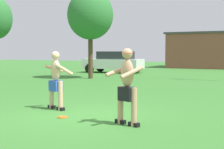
# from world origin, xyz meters

# --- Properties ---
(ground_plane) EXTENTS (80.00, 80.00, 0.00)m
(ground_plane) POSITION_xyz_m (0.00, 0.00, 0.00)
(ground_plane) COLOR #38752D
(player_with_cap) EXTENTS (0.78, 0.70, 1.69)m
(player_with_cap) POSITION_xyz_m (1.53, -0.50, 0.93)
(player_with_cap) COLOR black
(player_with_cap) RESTS_ON ground_plane
(player_in_blue) EXTENTS (0.78, 0.67, 1.61)m
(player_in_blue) POSITION_xyz_m (-1.02, 0.44, 0.84)
(player_in_blue) COLOR black
(player_in_blue) RESTS_ON ground_plane
(frisbee) EXTENTS (0.26, 0.26, 0.03)m
(frisbee) POSITION_xyz_m (-0.20, -0.44, 0.01)
(frisbee) COLOR orange
(frisbee) RESTS_ON ground_plane
(car_white_near_post) EXTENTS (4.36, 2.15, 1.58)m
(car_white_near_post) POSITION_xyz_m (-6.46, 15.14, 0.82)
(car_white_near_post) COLOR white
(car_white_near_post) RESTS_ON ground_plane
(outbuilding_behind_lot) EXTENTS (9.07, 5.80, 3.35)m
(outbuilding_behind_lot) POSITION_xyz_m (-0.73, 26.07, 1.68)
(outbuilding_behind_lot) COLOR brown
(outbuilding_behind_lot) RESTS_ON ground_plane
(tree_left_field) EXTENTS (2.67, 2.67, 5.15)m
(tree_left_field) POSITION_xyz_m (-5.44, 9.96, 3.69)
(tree_left_field) COLOR #4C3823
(tree_left_field) RESTS_ON ground_plane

